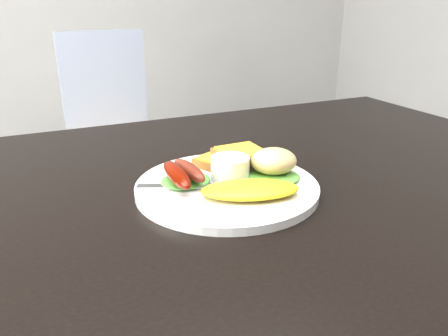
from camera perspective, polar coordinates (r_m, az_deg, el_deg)
name	(u,v)px	position (r m, az deg, el deg)	size (l,w,h in m)	color
dining_table	(240,192)	(0.67, 2.04, -3.22)	(1.20, 0.80, 0.04)	black
dining_chair	(116,140)	(1.90, -13.87, 3.55)	(0.37, 0.37, 0.04)	tan
person	(48,128)	(1.42, -22.03, 4.81)	(0.46, 0.31, 1.29)	navy
plate	(227,187)	(0.62, 0.38, -2.53)	(0.26, 0.26, 0.01)	white
lettuce_left	(186,180)	(0.62, -5.05, -1.61)	(0.07, 0.07, 0.01)	green
lettuce_right	(273,177)	(0.64, 6.42, -1.13)	(0.08, 0.07, 0.01)	green
omelette	(250,190)	(0.58, 3.44, -2.83)	(0.13, 0.06, 0.02)	yellow
sausage_a	(177,175)	(0.60, -6.20, -0.88)	(0.02, 0.10, 0.02)	#5E1001
sausage_b	(189,170)	(0.61, -4.58, -0.29)	(0.02, 0.09, 0.02)	#642E16
ramekin	(230,168)	(0.63, 0.81, 0.01)	(0.06, 0.06, 0.03)	white
toast_a	(224,162)	(0.68, -0.07, 0.83)	(0.07, 0.07, 0.01)	brown
toast_b	(241,155)	(0.68, 2.28, 1.70)	(0.07, 0.07, 0.01)	brown
potato_salad	(274,161)	(0.64, 6.51, 0.93)	(0.07, 0.06, 0.04)	beige
fork	(199,186)	(0.61, -3.28, -2.43)	(0.17, 0.01, 0.00)	#ADAFB7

